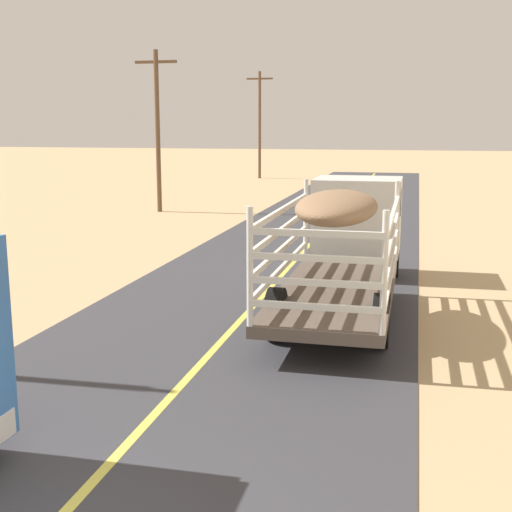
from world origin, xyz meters
TOP-DOWN VIEW (x-y plane):
  - livestock_truck at (2.15, 12.51)m, footprint 2.53×9.70m
  - power_pole_mid at (-9.20, 27.71)m, footprint 2.20×0.24m
  - power_pole_far at (-9.20, 50.92)m, footprint 2.20×0.24m

SIDE VIEW (x-z plane):
  - livestock_truck at x=2.15m, z-range 0.28..3.30m
  - power_pole_mid at x=-9.20m, z-range 0.29..8.45m
  - power_pole_far at x=-9.20m, z-range 0.30..9.11m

